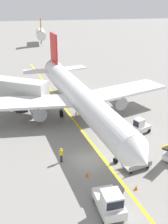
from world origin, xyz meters
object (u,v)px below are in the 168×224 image
Objects in this scene: baggage_cart_loaded at (136,164)px; safety_cone_tail_area at (114,104)px; safety_cone_nose_right at (87,174)px; airliner at (79,96)px; safety_cone_wingtip_right at (136,187)px; baggage_tug_near_wing at (140,127)px; ground_crew_marshaller at (61,155)px; jet_bridge at (2,86)px; safety_cone_nose_left at (110,116)px; pushback_tug at (110,202)px; safety_cone_wingtip_left at (76,113)px.

baggage_cart_loaded is 17.36m from safety_cone_tail_area.
baggage_cart_loaded is at bearing 5.63° from safety_cone_nose_right.
airliner reaches higher than safety_cone_wingtip_right.
ground_crew_marshaller is (-10.58, -4.79, -0.02)m from baggage_tug_near_wing.
jet_bridge is 16.86m from safety_cone_nose_left.
airliner is 80.09× the size of safety_cone_nose_right.
jet_bridge is 28.04× the size of safety_cone_wingtip_right.
airliner is at bearing 84.14° from safety_cone_nose_right.
ground_crew_marshaller is 17.74m from safety_cone_tail_area.
jet_bridge is 3.30× the size of pushback_tug.
ground_crew_marshaller is 13.17m from safety_cone_nose_left.
safety_cone_wingtip_left is (-0.14, 1.59, -3.20)m from airliner.
baggage_cart_loaded is at bearing -18.43° from ground_crew_marshaller.
safety_cone_nose_right is at bearing -113.99° from safety_cone_nose_left.
jet_bridge reaches higher than safety_cone_nose_left.
safety_cone_tail_area is (7.66, 17.70, 0.00)m from safety_cone_nose_right.
ground_crew_marshaller reaches higher than safety_cone_wingtip_left.
baggage_cart_loaded is 7.86m from ground_crew_marshaller.
safety_cone_tail_area is (17.04, -1.86, -3.32)m from jet_bridge.
baggage_tug_near_wing is at bearing 43.06° from safety_cone_nose_right.
ground_crew_marshaller is at bearing -155.62° from baggage_tug_near_wing.
safety_cone_wingtip_left is at bearing 85.25° from safety_cone_nose_right.
jet_bridge is 24.19m from baggage_cart_loaded.
baggage_tug_near_wing is (17.71, -11.78, -2.62)m from jet_bridge.
safety_cone_nose_left is at bearing 74.76° from pushback_tug.
airliner is at bearing 88.49° from pushback_tug.
baggage_cart_loaded is (14.58, -19.05, -3.07)m from jet_bridge.
pushback_tug is 1.37× the size of baggage_tug_near_wing.
safety_cone_wingtip_left is 18.27m from safety_cone_wingtip_right.
airliner reaches higher than safety_cone_nose_right.
baggage_tug_near_wing is at bearing 60.04° from pushback_tug.
safety_cone_wingtip_right is (-1.85, -16.08, 0.00)m from safety_cone_nose_left.
safety_cone_wingtip_left is (-7.07, 7.49, -0.71)m from baggage_tug_near_wing.
safety_cone_nose_right is (-1.41, -13.69, -3.20)m from airliner.
baggage_cart_loaded is 8.72× the size of safety_cone_nose_left.
pushback_tug is 8.50× the size of safety_cone_tail_area.
ground_crew_marshaller reaches higher than safety_cone_nose_left.
ground_crew_marshaller is 3.86× the size of safety_cone_nose_left.
pushback_tug is at bearing -127.48° from baggage_cart_loaded.
airliner reaches higher than jet_bridge.
baggage_tug_near_wing reaches higher than safety_cone_wingtip_right.
ground_crew_marshaller is at bearing -108.83° from airliner.
safety_cone_nose_left is 4.72m from safety_cone_tail_area.
jet_bridge is 28.04× the size of safety_cone_nose_right.
safety_cone_wingtip_right is at bearing -42.42° from ground_crew_marshaller.
safety_cone_nose_left is at bearing 113.60° from baggage_tug_near_wing.
baggage_cart_loaded is 8.72× the size of safety_cone_wingtip_left.
pushback_tug is at bearing -91.01° from safety_cone_wingtip_left.
safety_cone_wingtip_left is (0.36, 20.37, -0.77)m from pushback_tug.
safety_cone_wingtip_right and safety_cone_tail_area have the same top height.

